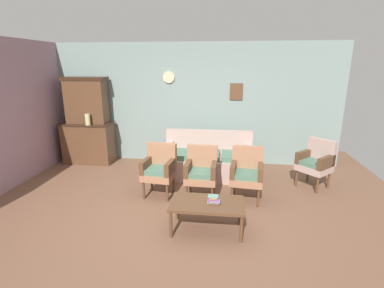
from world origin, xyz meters
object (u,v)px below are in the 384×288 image
(armchair_near_cabinet, at_px, (201,170))
(book_stack_on_table, at_px, (213,200))
(armchair_by_doorway, at_px, (159,168))
(coffee_table, at_px, (207,205))
(armchair_row_middle, at_px, (247,172))
(side_cabinet, at_px, (89,143))
(floral_couch, at_px, (208,160))
(vase_on_cabinet, at_px, (88,119))
(wingback_chair_by_fireplace, at_px, (316,161))

(armchair_near_cabinet, relative_size, book_stack_on_table, 5.10)
(armchair_by_doorway, height_order, armchair_near_cabinet, same)
(coffee_table, bearing_deg, armchair_row_middle, 59.93)
(armchair_by_doorway, bearing_deg, book_stack_on_table, -46.47)
(side_cabinet, height_order, floral_couch, side_cabinet)
(vase_on_cabinet, xyz_separation_m, armchair_row_middle, (3.41, -1.34, -0.56))
(armchair_row_middle, bearing_deg, book_stack_on_table, -116.15)
(armchair_near_cabinet, bearing_deg, side_cabinet, 150.77)
(vase_on_cabinet, height_order, armchair_by_doorway, vase_on_cabinet)
(floral_couch, distance_m, book_stack_on_table, 2.04)
(vase_on_cabinet, distance_m, book_stack_on_table, 3.79)
(side_cabinet, xyz_separation_m, armchair_near_cabinet, (2.77, -1.55, 0.03))
(armchair_by_doorway, relative_size, wingback_chair_by_fireplace, 1.00)
(side_cabinet, distance_m, vase_on_cabinet, 0.63)
(armchair_by_doorway, xyz_separation_m, coffee_table, (0.90, -1.03, -0.12))
(book_stack_on_table, bearing_deg, armchair_near_cabinet, 104.25)
(floral_couch, distance_m, armchair_row_middle, 1.24)
(side_cabinet, height_order, wingback_chair_by_fireplace, side_cabinet)
(armchair_near_cabinet, xyz_separation_m, coffee_table, (0.17, -0.99, -0.12))
(side_cabinet, bearing_deg, wingback_chair_by_fireplace, -9.78)
(side_cabinet, bearing_deg, vase_on_cabinet, -56.50)
(side_cabinet, distance_m, armchair_near_cabinet, 3.17)
(armchair_row_middle, height_order, coffee_table, armchair_row_middle)
(vase_on_cabinet, xyz_separation_m, coffee_table, (2.82, -2.36, -0.68))
(armchair_by_doorway, bearing_deg, wingback_chair_by_fireplace, 13.64)
(coffee_table, bearing_deg, floral_couch, 93.62)
(wingback_chair_by_fireplace, bearing_deg, floral_couch, 171.39)
(side_cabinet, relative_size, book_stack_on_table, 6.55)
(wingback_chair_by_fireplace, distance_m, book_stack_on_table, 2.50)
(coffee_table, relative_size, book_stack_on_table, 5.67)
(vase_on_cabinet, relative_size, book_stack_on_table, 1.42)
(armchair_row_middle, distance_m, coffee_table, 1.18)
(wingback_chair_by_fireplace, distance_m, coffee_table, 2.56)
(wingback_chair_by_fireplace, height_order, book_stack_on_table, wingback_chair_by_fireplace)
(side_cabinet, bearing_deg, armchair_by_doorway, -36.60)
(vase_on_cabinet, bearing_deg, coffee_table, -39.97)
(armchair_near_cabinet, relative_size, coffee_table, 0.90)
(book_stack_on_table, bearing_deg, floral_couch, 96.01)
(armchair_by_doorway, xyz_separation_m, armchair_row_middle, (1.49, -0.01, 0.00))
(armchair_by_doorway, distance_m, book_stack_on_table, 1.43)
(side_cabinet, xyz_separation_m, floral_couch, (2.81, -0.53, -0.14))
(armchair_row_middle, xyz_separation_m, coffee_table, (-0.59, -1.02, -0.12))
(wingback_chair_by_fireplace, bearing_deg, book_stack_on_table, -136.47)
(vase_on_cabinet, height_order, coffee_table, vase_on_cabinet)
(side_cabinet, bearing_deg, book_stack_on_table, -40.17)
(side_cabinet, height_order, armchair_by_doorway, side_cabinet)
(armchair_row_middle, distance_m, book_stack_on_table, 1.15)
(armchair_by_doorway, distance_m, coffee_table, 1.38)
(armchair_row_middle, distance_m, wingback_chair_by_fireplace, 1.48)
(side_cabinet, bearing_deg, floral_couch, -10.61)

